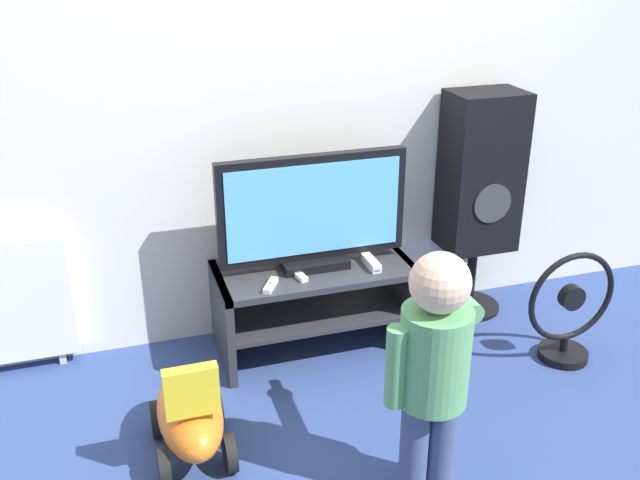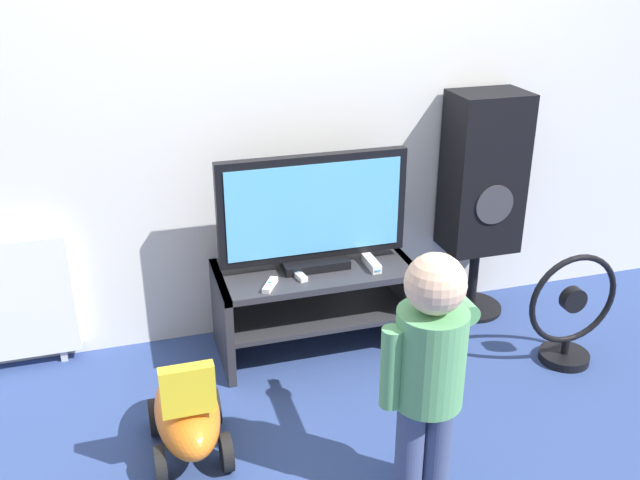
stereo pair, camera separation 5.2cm
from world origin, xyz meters
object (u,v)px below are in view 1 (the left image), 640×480
at_px(remote_secondary, 298,275).
at_px(floor_fan, 569,312).
at_px(television, 313,213).
at_px(radiator, 5,303).
at_px(child, 434,356).
at_px(speaker_tower, 480,177).
at_px(remote_primary, 271,285).
at_px(ride_on_toy, 190,414).
at_px(game_console, 371,263).

bearing_deg(remote_secondary, floor_fan, -17.47).
distance_m(television, floor_fan, 1.27).
height_order(floor_fan, radiator, radiator).
distance_m(child, speaker_tower, 1.40).
relative_size(remote_primary, remote_secondary, 0.96).
bearing_deg(floor_fan, radiator, 164.43).
bearing_deg(remote_primary, radiator, 161.51).
bearing_deg(floor_fan, ride_on_toy, -175.70).
bearing_deg(remote_primary, television, 33.84).
distance_m(child, radiator, 1.93).
bearing_deg(radiator, remote_secondary, -13.76).
height_order(speaker_tower, floor_fan, speaker_tower).
bearing_deg(ride_on_toy, speaker_tower, 24.07).
relative_size(floor_fan, radiator, 0.86).
bearing_deg(television, speaker_tower, 6.31).
bearing_deg(remote_primary, floor_fan, -13.05).
height_order(game_console, remote_primary, game_console).
relative_size(speaker_tower, radiator, 1.83).
height_order(game_console, floor_fan, floor_fan).
bearing_deg(game_console, ride_on_toy, -151.41).
bearing_deg(speaker_tower, floor_fan, -71.76).
xyz_separation_m(speaker_tower, radiator, (-2.26, 0.11, -0.39)).
distance_m(remote_primary, floor_fan, 1.38).
bearing_deg(floor_fan, game_console, 156.10).
bearing_deg(floor_fan, child, -150.21).
distance_m(floor_fan, ride_on_toy, 1.77).
bearing_deg(television, ride_on_toy, -138.17).
height_order(television, radiator, television).
bearing_deg(radiator, speaker_tower, -2.83).
height_order(remote_secondary, speaker_tower, speaker_tower).
bearing_deg(remote_primary, ride_on_toy, -134.39).
xyz_separation_m(child, floor_fan, (0.98, 0.56, -0.31)).
bearing_deg(child, remote_primary, 111.61).
distance_m(remote_primary, ride_on_toy, 0.67).
bearing_deg(floor_fan, remote_primary, 166.95).
relative_size(speaker_tower, floor_fan, 2.12).
xyz_separation_m(floor_fan, ride_on_toy, (-1.76, -0.13, -0.07)).
relative_size(game_console, speaker_tower, 0.14).
xyz_separation_m(remote_secondary, ride_on_toy, (-0.58, -0.51, -0.26)).
height_order(remote_secondary, floor_fan, floor_fan).
xyz_separation_m(speaker_tower, ride_on_toy, (-1.57, -0.70, -0.55)).
bearing_deg(television, remote_secondary, -135.38).
xyz_separation_m(remote_secondary, radiator, (-1.26, 0.31, -0.10)).
height_order(child, ride_on_toy, child).
xyz_separation_m(game_console, speaker_tower, (0.65, 0.20, 0.28)).
bearing_deg(ride_on_toy, television, 41.83).
bearing_deg(remote_primary, speaker_tower, 12.92).
bearing_deg(speaker_tower, ride_on_toy, -155.93).
height_order(remote_secondary, ride_on_toy, ride_on_toy).
bearing_deg(ride_on_toy, radiator, 130.08).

